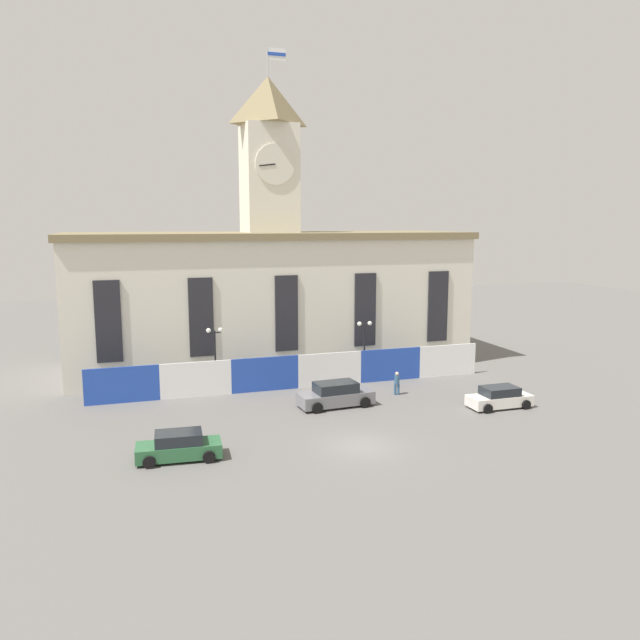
# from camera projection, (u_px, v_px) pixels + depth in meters

# --- Properties ---
(ground_plane) EXTENTS (160.00, 160.00, 0.00)m
(ground_plane) POSITION_uv_depth(u_px,v_px,m) (362.00, 447.00, 36.22)
(ground_plane) COLOR #605E5B
(civic_building) EXTENTS (35.40, 11.77, 27.68)m
(civic_building) POSITION_uv_depth(u_px,v_px,m) (270.00, 291.00, 56.35)
(civic_building) COLOR silver
(civic_building) RESTS_ON ground
(banner_fence) EXTENTS (31.56, 0.12, 2.65)m
(banner_fence) POSITION_uv_depth(u_px,v_px,m) (298.00, 372.00, 48.70)
(banner_fence) COLOR #2347B2
(banner_fence) RESTS_ON ground
(street_lamp_far_left) EXTENTS (1.26, 0.36, 5.00)m
(street_lamp_far_left) POSITION_uv_depth(u_px,v_px,m) (215.00, 346.00, 47.26)
(street_lamp_far_left) COLOR black
(street_lamp_far_left) RESTS_ON ground
(street_lamp_left) EXTENTS (1.26, 0.36, 4.89)m
(street_lamp_left) POSITION_uv_depth(u_px,v_px,m) (364.00, 337.00, 50.96)
(street_lamp_left) COLOR black
(street_lamp_left) RESTS_ON ground
(car_green_wagon) EXTENTS (4.72, 2.39, 1.55)m
(car_green_wagon) POSITION_uv_depth(u_px,v_px,m) (179.00, 447.00, 34.17)
(car_green_wagon) COLOR #2D663D
(car_green_wagon) RESTS_ON ground
(car_gray_pickup) EXTENTS (5.42, 2.64, 1.75)m
(car_gray_pickup) POSITION_uv_depth(u_px,v_px,m) (336.00, 395.00, 43.98)
(car_gray_pickup) COLOR slate
(car_gray_pickup) RESTS_ON ground
(car_white_taxi) EXTENTS (4.50, 2.13, 1.50)m
(car_white_taxi) POSITION_uv_depth(u_px,v_px,m) (499.00, 398.00, 43.74)
(car_white_taxi) COLOR white
(car_white_taxi) RESTS_ON ground
(pedestrian) EXTENTS (0.52, 0.52, 1.77)m
(pedestrian) POSITION_uv_depth(u_px,v_px,m) (397.00, 382.00, 46.93)
(pedestrian) COLOR #33567A
(pedestrian) RESTS_ON ground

